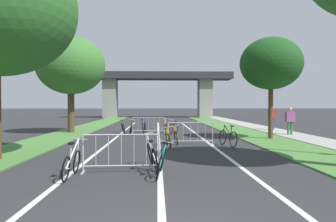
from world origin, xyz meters
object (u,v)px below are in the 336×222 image
object	(u,v)px
bicycle_teal_3	(162,161)
bicycle_blue_9	(144,127)
crowd_barrier_second	(191,134)
bicycle_orange_10	(176,136)
bicycle_orange_0	(166,127)
bicycle_silver_1	(152,156)
bicycle_purple_6	(174,128)
tree_left_pine_near	(71,66)
bicycle_white_8	(72,163)
bicycle_black_5	(228,137)
bicycle_red_7	(131,129)
tree_right_pine_far	(271,64)
crowd_barrier_nearest	(121,153)
crowd_barrier_third	(149,126)
pedestrian_in_red_jacket	(272,116)
pedestrian_with_backpack	(290,118)
bicycle_green_4	(123,128)
bicycle_yellow_2	(168,139)

from	to	relation	value
bicycle_teal_3	bicycle_blue_9	world-z (taller)	bicycle_blue_9
crowd_barrier_second	bicycle_orange_10	world-z (taller)	crowd_barrier_second
bicycle_orange_0	bicycle_silver_1	distance (m)	11.53
bicycle_purple_6	bicycle_blue_9	bearing A→B (deg)	136.30
tree_left_pine_near	bicycle_orange_10	size ratio (longest dim) A/B	3.83
bicycle_white_8	bicycle_orange_10	size ratio (longest dim) A/B	0.97
bicycle_black_5	bicycle_red_7	bearing A→B (deg)	116.83
tree_left_pine_near	crowd_barrier_second	distance (m)	10.30
tree_right_pine_far	crowd_barrier_nearest	xyz separation A→B (m)	(-7.03, -7.83, -3.52)
crowd_barrier_third	bicycle_orange_0	bearing A→B (deg)	23.57
bicycle_teal_3	tree_right_pine_far	bearing A→B (deg)	60.12
bicycle_orange_0	bicycle_white_8	size ratio (longest dim) A/B	1.00
bicycle_teal_3	pedestrian_in_red_jacket	world-z (taller)	pedestrian_in_red_jacket
tree_left_pine_near	pedestrian_with_backpack	world-z (taller)	tree_left_pine_near
crowd_barrier_second	bicycle_red_7	distance (m)	6.22
crowd_barrier_nearest	bicycle_purple_6	size ratio (longest dim) A/B	1.31
bicycle_orange_0	pedestrian_in_red_jacket	distance (m)	7.72
crowd_barrier_third	bicycle_teal_3	size ratio (longest dim) A/B	1.24
tree_right_pine_far	pedestrian_with_backpack	world-z (taller)	tree_right_pine_far
bicycle_black_5	pedestrian_with_backpack	size ratio (longest dim) A/B	1.02
bicycle_purple_6	pedestrian_in_red_jacket	bearing A→B (deg)	4.88
bicycle_green_4	bicycle_white_8	size ratio (longest dim) A/B	1.08
bicycle_yellow_2	pedestrian_with_backpack	distance (m)	8.68
bicycle_silver_1	pedestrian_with_backpack	bearing A→B (deg)	40.31
bicycle_silver_1	bicycle_white_8	xyz separation A→B (m)	(-2.03, -0.96, -0.02)
bicycle_yellow_2	bicycle_blue_9	distance (m)	6.90
bicycle_white_8	crowd_barrier_second	bearing A→B (deg)	59.67
crowd_barrier_third	pedestrian_with_backpack	world-z (taller)	pedestrian_with_backpack
bicycle_blue_9	pedestrian_in_red_jacket	distance (m)	9.16
crowd_barrier_third	bicycle_yellow_2	world-z (taller)	crowd_barrier_third
crowd_barrier_nearest	crowd_barrier_third	world-z (taller)	same
crowd_barrier_nearest	crowd_barrier_second	bearing A→B (deg)	66.18
crowd_barrier_third	bicycle_teal_3	world-z (taller)	crowd_barrier_third
bicycle_black_5	bicycle_red_7	distance (m)	7.53
tree_left_pine_near	bicycle_purple_6	size ratio (longest dim) A/B	3.87
tree_right_pine_far	bicycle_teal_3	xyz separation A→B (m)	(-5.94, -8.26, -3.66)
tree_right_pine_far	bicycle_red_7	size ratio (longest dim) A/B	3.32
bicycle_silver_1	pedestrian_in_red_jacket	xyz separation A→B (m)	(8.30, 12.85, 0.70)
crowd_barrier_nearest	bicycle_yellow_2	distance (m)	5.33
tree_left_pine_near	bicycle_silver_1	world-z (taller)	tree_left_pine_near
bicycle_red_7	bicycle_white_8	distance (m)	11.61
bicycle_silver_1	bicycle_green_4	bearing A→B (deg)	91.78
bicycle_teal_3	bicycle_purple_6	size ratio (longest dim) A/B	1.06
bicycle_yellow_2	bicycle_black_5	bearing A→B (deg)	178.83
bicycle_yellow_2	bicycle_green_4	bearing A→B (deg)	-71.75
bicycle_black_5	crowd_barrier_third	bearing A→B (deg)	108.19
crowd_barrier_third	bicycle_white_8	bearing A→B (deg)	-97.70
crowd_barrier_second	bicycle_green_4	xyz separation A→B (m)	(-3.77, 6.06, -0.15)
crowd_barrier_second	bicycle_blue_9	xyz separation A→B (m)	(-2.40, 6.19, -0.14)
tree_left_pine_near	bicycle_purple_6	world-z (taller)	tree_left_pine_near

